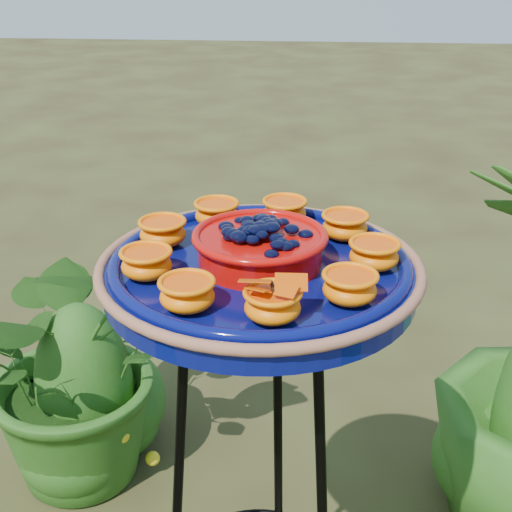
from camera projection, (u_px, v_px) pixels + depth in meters
name	position (u px, v px, depth m)	size (l,w,h in m)	color
tripod_stand	(259.00, 476.00, 1.33)	(0.42, 0.42, 0.99)	black
feeder_dish	(260.00, 265.00, 1.14)	(0.58, 0.58, 0.12)	#060C50
shrub_back_left	(81.00, 358.00, 2.06)	(0.72, 0.63, 0.80)	#265316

